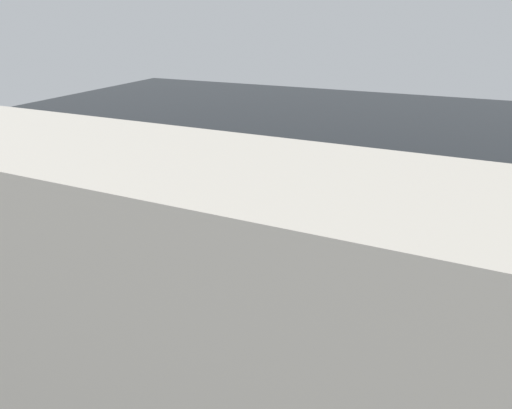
{
  "coord_description": "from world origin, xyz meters",
  "views": [
    {
      "loc": [
        -2.88,
        13.36,
        6.78
      ],
      "look_at": [
        2.13,
        1.76,
        0.9
      ],
      "focal_mm": 28.0,
      "sensor_mm": 36.0,
      "label": 1
    }
  ],
  "objects_px": {
    "moving_hatchback": "(304,186)",
    "fire_hydrant": "(189,224)",
    "pedestrian": "(167,205)",
    "sign_post": "(181,206)"
  },
  "relations": [
    {
      "from": "moving_hatchback",
      "to": "pedestrian",
      "type": "height_order",
      "value": "moving_hatchback"
    },
    {
      "from": "pedestrian",
      "to": "sign_post",
      "type": "height_order",
      "value": "sign_post"
    },
    {
      "from": "moving_hatchback",
      "to": "pedestrian",
      "type": "relative_size",
      "value": 2.62
    },
    {
      "from": "fire_hydrant",
      "to": "sign_post",
      "type": "relative_size",
      "value": 0.33
    },
    {
      "from": "fire_hydrant",
      "to": "pedestrian",
      "type": "distance_m",
      "value": 1.02
    },
    {
      "from": "moving_hatchback",
      "to": "fire_hydrant",
      "type": "bearing_deg",
      "value": 47.64
    },
    {
      "from": "sign_post",
      "to": "pedestrian",
      "type": "bearing_deg",
      "value": -38.18
    },
    {
      "from": "sign_post",
      "to": "fire_hydrant",
      "type": "bearing_deg",
      "value": -66.57
    },
    {
      "from": "fire_hydrant",
      "to": "sign_post",
      "type": "height_order",
      "value": "sign_post"
    },
    {
      "from": "fire_hydrant",
      "to": "sign_post",
      "type": "bearing_deg",
      "value": 113.43
    }
  ]
}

